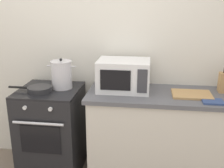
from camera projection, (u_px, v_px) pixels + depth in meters
back_wall at (118, 51)px, 2.92m from camera, size 4.40×0.10×2.50m
lower_cabinet_right at (173, 139)px, 2.76m from camera, size 1.64×0.56×0.88m
countertop_right at (177, 96)px, 2.62m from camera, size 1.70×0.60×0.04m
stove at (52, 131)px, 2.89m from camera, size 0.60×0.64×0.92m
stock_pot at (62, 75)px, 2.75m from camera, size 0.29×0.21×0.30m
frying_pan at (39, 89)px, 2.67m from camera, size 0.43×0.23×0.05m
microwave at (124, 75)px, 2.69m from camera, size 0.50×0.37×0.30m
cutting_board at (192, 94)px, 2.57m from camera, size 0.36×0.26×0.02m
oven_mitt at (213, 102)px, 2.40m from camera, size 0.18×0.14×0.02m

